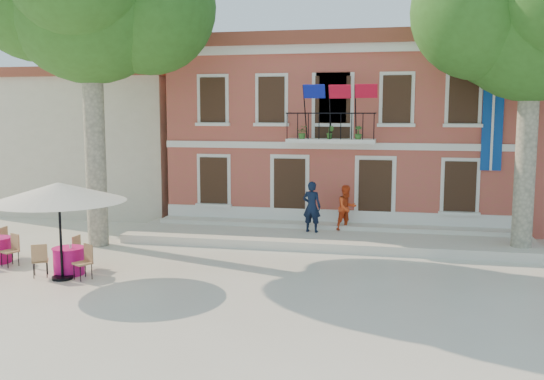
{
  "coord_description": "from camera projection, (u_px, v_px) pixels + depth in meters",
  "views": [
    {
      "loc": [
        4.51,
        -16.43,
        4.56
      ],
      "look_at": [
        0.25,
        3.5,
        1.91
      ],
      "focal_mm": 40.0,
      "sensor_mm": 36.0,
      "label": 1
    }
  ],
  "objects": [
    {
      "name": "plane_tree_east",
      "position": [
        533.0,
        21.0,
        18.34
      ],
      "size": [
        5.03,
        5.03,
        9.88
      ],
      "color": "#A59E84",
      "rests_on": "ground"
    },
    {
      "name": "patio_umbrella",
      "position": [
        59.0,
        192.0,
        16.28
      ],
      "size": [
        3.59,
        3.59,
        2.67
      ],
      "color": "black",
      "rests_on": "ground"
    },
    {
      "name": "main_building",
      "position": [
        343.0,
        130.0,
        26.24
      ],
      "size": [
        13.5,
        9.59,
        7.5
      ],
      "color": "#B94642",
      "rests_on": "ground"
    },
    {
      "name": "neighbor_west",
      "position": [
        110.0,
        139.0,
        29.68
      ],
      "size": [
        9.4,
        9.4,
        6.4
      ],
      "color": "beige",
      "rests_on": "ground"
    },
    {
      "name": "pedestrian_orange",
      "position": [
        347.0,
        208.0,
        21.8
      ],
      "size": [
        1.01,
        0.98,
        1.63
      ],
      "primitive_type": "imported",
      "rotation": [
        0.0,
        0.0,
        0.69
      ],
      "color": "#E1451A",
      "rests_on": "terrace"
    },
    {
      "name": "cafe_table_1",
      "position": [
        69.0,
        260.0,
        17.01
      ],
      "size": [
        1.87,
        1.64,
        0.95
      ],
      "color": "#C01271",
      "rests_on": "ground"
    },
    {
      "name": "terrace",
      "position": [
        326.0,
        238.0,
        21.29
      ],
      "size": [
        14.0,
        3.4,
        0.3
      ],
      "primitive_type": "cube",
      "color": "silver",
      "rests_on": "ground"
    },
    {
      "name": "ground",
      "position": [
        238.0,
        271.0,
        17.46
      ],
      "size": [
        90.0,
        90.0,
        0.0
      ],
      "primitive_type": "plane",
      "color": "beige",
      "rests_on": "ground"
    },
    {
      "name": "pedestrian_navy",
      "position": [
        312.0,
        207.0,
        21.46
      ],
      "size": [
        0.73,
        0.54,
        1.81
      ],
      "primitive_type": "imported",
      "rotation": [
        0.0,
        0.0,
        2.97
      ],
      "color": "black",
      "rests_on": "terrace"
    }
  ]
}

